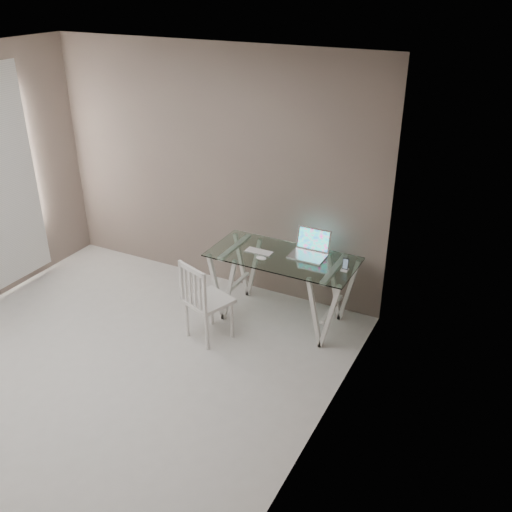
{
  "coord_description": "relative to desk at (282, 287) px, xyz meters",
  "views": [
    {
      "loc": [
        3.16,
        -2.91,
        3.34
      ],
      "look_at": [
        0.92,
        1.47,
        0.85
      ],
      "focal_mm": 40.0,
      "sensor_mm": 36.0,
      "label": 1
    }
  ],
  "objects": [
    {
      "name": "keyboard",
      "position": [
        -0.26,
        -0.02,
        0.37
      ],
      "size": [
        0.3,
        0.13,
        0.01
      ],
      "primitive_type": "cube",
      "color": "silver",
      "rests_on": "desk"
    },
    {
      "name": "mouse",
      "position": [
        -0.16,
        -0.17,
        0.38
      ],
      "size": [
        0.11,
        0.07,
        0.04
      ],
      "primitive_type": "ellipsoid",
      "color": "white",
      "rests_on": "desk"
    },
    {
      "name": "room",
      "position": [
        -1.14,
        -1.75,
        1.33
      ],
      "size": [
        4.5,
        4.52,
        2.71
      ],
      "color": "beige",
      "rests_on": "ground"
    },
    {
      "name": "phone_dock",
      "position": [
        0.66,
        -0.0,
        0.4
      ],
      "size": [
        0.07,
        0.07,
        0.12
      ],
      "color": "white",
      "rests_on": "desk"
    },
    {
      "name": "desk",
      "position": [
        0.0,
        0.0,
        0.0
      ],
      "size": [
        1.5,
        0.7,
        0.75
      ],
      "color": "silver",
      "rests_on": "ground"
    },
    {
      "name": "laptop",
      "position": [
        0.23,
        0.16,
        0.42
      ],
      "size": [
        0.36,
        0.31,
        0.25
      ],
      "color": "silver",
      "rests_on": "desk"
    },
    {
      "name": "chair",
      "position": [
        -0.53,
        -0.69,
        0.09
      ],
      "size": [
        0.5,
        0.5,
        0.86
      ],
      "rotation": [
        0.0,
        0.0,
        -0.35
      ],
      "color": "white",
      "rests_on": "ground"
    }
  ]
}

